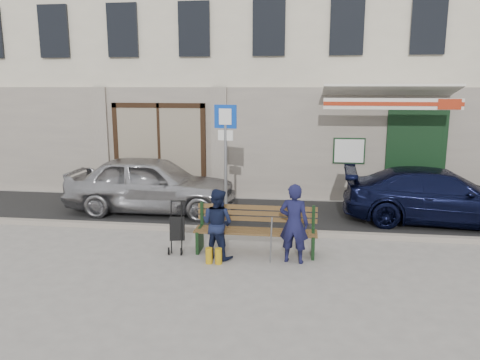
% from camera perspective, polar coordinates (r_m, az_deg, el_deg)
% --- Properties ---
extents(ground, '(80.00, 80.00, 0.00)m').
position_cam_1_polar(ground, '(9.10, 0.81, -9.50)').
color(ground, '#9E9991').
rests_on(ground, ground).
extents(asphalt_lane, '(60.00, 3.20, 0.01)m').
position_cam_1_polar(asphalt_lane, '(12.03, 2.61, -4.21)').
color(asphalt_lane, '#282828').
rests_on(asphalt_lane, ground).
extents(curb, '(60.00, 0.18, 0.12)m').
position_cam_1_polar(curb, '(10.49, 1.81, -6.27)').
color(curb, '#9E9384').
rests_on(curb, ground).
extents(building, '(20.00, 8.27, 10.00)m').
position_cam_1_polar(building, '(17.00, 4.50, 17.26)').
color(building, beige).
rests_on(building, ground).
extents(car_silver, '(4.38, 1.78, 1.49)m').
position_cam_1_polar(car_silver, '(12.33, -10.72, -0.47)').
color(car_silver, '#A6A6AB').
rests_on(car_silver, ground).
extents(car_navy, '(4.60, 2.09, 1.30)m').
position_cam_1_polar(car_navy, '(12.16, 23.09, -1.82)').
color(car_navy, black).
rests_on(car_navy, ground).
extents(parking_sign, '(0.52, 0.14, 2.83)m').
position_cam_1_polar(parking_sign, '(10.60, -1.77, 4.20)').
color(parking_sign, gray).
rests_on(parking_sign, ground).
extents(bench, '(2.40, 1.17, 0.98)m').
position_cam_1_polar(bench, '(9.23, 1.63, -6.18)').
color(bench, brown).
rests_on(bench, ground).
extents(man, '(0.60, 0.44, 1.50)m').
position_cam_1_polar(man, '(8.73, 6.59, -5.28)').
color(man, '#15163C').
rests_on(man, ground).
extents(woman, '(0.80, 0.73, 1.35)m').
position_cam_1_polar(woman, '(8.94, -2.78, -5.32)').
color(woman, '#141B37').
rests_on(woman, ground).
extents(stroller, '(0.34, 0.45, 1.02)m').
position_cam_1_polar(stroller, '(9.38, -7.68, -6.03)').
color(stroller, black).
rests_on(stroller, ground).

